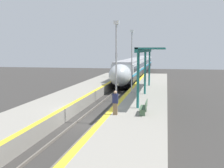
{
  "coord_description": "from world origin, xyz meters",
  "views": [
    {
      "loc": [
        5.51,
        -19.0,
        5.19
      ],
      "look_at": [
        0.55,
        6.49,
        2.05
      ],
      "focal_mm": 45.0,
      "sensor_mm": 36.0,
      "label": 1
    }
  ],
  "objects_px": {
    "train": "(138,66)",
    "platform_bench": "(145,107)",
    "railway_signal": "(116,65)",
    "lamppost_near": "(116,61)",
    "person_waiting": "(115,102)",
    "lamppost_mid": "(132,57)"
  },
  "relations": [
    {
      "from": "train",
      "to": "platform_bench",
      "type": "distance_m",
      "value": 36.57
    },
    {
      "from": "platform_bench",
      "to": "railway_signal",
      "type": "relative_size",
      "value": 0.36
    },
    {
      "from": "lamppost_near",
      "to": "lamppost_mid",
      "type": "bearing_deg",
      "value": 90.0
    },
    {
      "from": "train",
      "to": "platform_bench",
      "type": "height_order",
      "value": "train"
    },
    {
      "from": "platform_bench",
      "to": "lamppost_mid",
      "type": "relative_size",
      "value": 0.28
    },
    {
      "from": "platform_bench",
      "to": "person_waiting",
      "type": "xyz_separation_m",
      "value": [
        -1.85,
        -0.62,
        0.34
      ]
    },
    {
      "from": "lamppost_near",
      "to": "person_waiting",
      "type": "bearing_deg",
      "value": -82.58
    },
    {
      "from": "train",
      "to": "person_waiting",
      "type": "bearing_deg",
      "value": -86.45
    },
    {
      "from": "platform_bench",
      "to": "person_waiting",
      "type": "relative_size",
      "value": 1.07
    },
    {
      "from": "railway_signal",
      "to": "train",
      "type": "bearing_deg",
      "value": 79.05
    },
    {
      "from": "lamppost_mid",
      "to": "lamppost_near",
      "type": "bearing_deg",
      "value": -90.0
    },
    {
      "from": "platform_bench",
      "to": "railway_signal",
      "type": "xyz_separation_m",
      "value": [
        -6.35,
        24.93,
        1.4
      ]
    },
    {
      "from": "train",
      "to": "lamppost_mid",
      "type": "relative_size",
      "value": 7.45
    },
    {
      "from": "train",
      "to": "lamppost_near",
      "type": "height_order",
      "value": "lamppost_near"
    },
    {
      "from": "lamppost_near",
      "to": "lamppost_mid",
      "type": "relative_size",
      "value": 1.0
    },
    {
      "from": "railway_signal",
      "to": "lamppost_near",
      "type": "xyz_separation_m",
      "value": [
        4.33,
        -24.23,
        1.61
      ]
    },
    {
      "from": "railway_signal",
      "to": "platform_bench",
      "type": "bearing_deg",
      "value": -75.71
    },
    {
      "from": "train",
      "to": "person_waiting",
      "type": "relative_size",
      "value": 28.85
    },
    {
      "from": "person_waiting",
      "to": "lamppost_mid",
      "type": "xyz_separation_m",
      "value": [
        -0.17,
        10.07,
        2.67
      ]
    },
    {
      "from": "train",
      "to": "person_waiting",
      "type": "distance_m",
      "value": 37.02
    },
    {
      "from": "person_waiting",
      "to": "lamppost_mid",
      "type": "bearing_deg",
      "value": 90.98
    },
    {
      "from": "train",
      "to": "railway_signal",
      "type": "relative_size",
      "value": 9.74
    }
  ]
}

